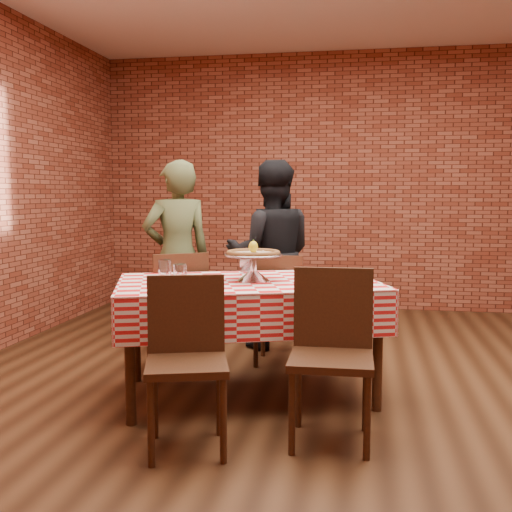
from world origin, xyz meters
name	(u,v)px	position (x,y,z in m)	size (l,w,h in m)	color
ground	(322,390)	(0.00, 0.00, 0.00)	(6.00, 6.00, 0.00)	black
back_wall	(341,182)	(0.00, 3.00, 1.45)	(5.50, 5.50, 0.00)	maroon
table	(248,339)	(-0.47, -0.18, 0.38)	(1.63, 0.98, 0.75)	#3C2110
tablecloth	(248,302)	(-0.47, -0.18, 0.62)	(1.67, 1.02, 0.28)	red
pizza_stand	(253,268)	(-0.44, -0.16, 0.84)	(0.38, 0.38, 0.17)	silver
pizza	(253,254)	(-0.44, -0.16, 0.93)	(0.35, 0.35, 0.03)	beige
lemon	(253,247)	(-0.44, -0.16, 0.98)	(0.06, 0.06, 0.08)	yellow
water_glass_left	(180,275)	(-0.85, -0.44, 0.82)	(0.08, 0.08, 0.13)	white
water_glass_right	(165,270)	(-1.02, -0.23, 0.82)	(0.08, 0.08, 0.13)	white
side_plate	(320,280)	(-0.02, -0.09, 0.76)	(0.18, 0.18, 0.01)	white
sweetener_packet_a	(342,283)	(0.13, -0.20, 0.76)	(0.05, 0.04, 0.01)	white
sweetener_packet_b	(353,282)	(0.20, -0.13, 0.76)	(0.05, 0.04, 0.01)	white
condiment_caddy	(246,265)	(-0.55, 0.16, 0.82)	(0.09, 0.07, 0.13)	silver
chair_near_left	(187,366)	(-0.62, -1.08, 0.44)	(0.41, 0.41, 0.89)	#3C2110
chair_near_right	(331,358)	(0.10, -0.85, 0.46)	(0.43, 0.43, 0.92)	#3C2110
chair_far_left	(176,310)	(-1.13, 0.36, 0.44)	(0.41, 0.41, 0.89)	#3C2110
chair_far_right	(280,308)	(-0.37, 0.61, 0.43)	(0.38, 0.38, 0.86)	#3C2110
diner_olive	(177,256)	(-1.27, 0.85, 0.80)	(0.58, 0.38, 1.59)	#48502D
diner_black	(271,255)	(-0.51, 1.08, 0.80)	(0.78, 0.61, 1.60)	black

